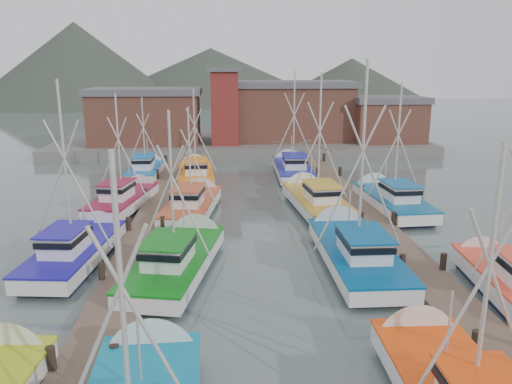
{
  "coord_description": "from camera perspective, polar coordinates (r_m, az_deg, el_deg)",
  "views": [
    {
      "loc": [
        -2.48,
        -23.52,
        9.83
      ],
      "look_at": [
        -0.46,
        5.01,
        2.6
      ],
      "focal_mm": 35.0,
      "sensor_mm": 36.0,
      "label": 1
    }
  ],
  "objects": [
    {
      "name": "boat_8",
      "position": [
        34.32,
        -7.19,
        -1.4
      ],
      "size": [
        4.02,
        9.34,
        8.08
      ],
      "rotation": [
        0.0,
        0.0,
        -0.14
      ],
      "color": "#0F1B34",
      "rests_on": "ground"
    },
    {
      "name": "shed_right",
      "position": [
        61.02,
        14.73,
        8.09
      ],
      "size": [
        8.48,
        6.36,
        5.2
      ],
      "color": "brown",
      "rests_on": "quay"
    },
    {
      "name": "boat_9",
      "position": [
        35.34,
        6.71,
        -0.91
      ],
      "size": [
        4.13,
        9.89,
        10.33
      ],
      "rotation": [
        0.0,
        0.0,
        0.09
      ],
      "color": "#0F1B34",
      "rests_on": "ground"
    },
    {
      "name": "boat_10",
      "position": [
        36.62,
        -14.65,
        -0.75
      ],
      "size": [
        4.15,
        9.0,
        8.83
      ],
      "rotation": [
        0.0,
        0.0,
        -0.18
      ],
      "color": "#0F1B34",
      "rests_on": "ground"
    },
    {
      "name": "boat_7",
      "position": [
        25.1,
        26.49,
        -8.76
      ],
      "size": [
        3.51,
        8.17,
        8.83
      ],
      "rotation": [
        0.0,
        0.0,
        -0.1
      ],
      "color": "#0F1B34",
      "rests_on": "ground"
    },
    {
      "name": "boat_6",
      "position": [
        27.41,
        -19.6,
        -6.15
      ],
      "size": [
        4.03,
        9.14,
        10.0
      ],
      "rotation": [
        0.0,
        0.0,
        -0.11
      ],
      "color": "#0F1B34",
      "rests_on": "ground"
    },
    {
      "name": "lookout_tower",
      "position": [
        56.68,
        -3.62,
        9.83
      ],
      "size": [
        3.6,
        3.6,
        8.5
      ],
      "color": "maroon",
      "rests_on": "quay"
    },
    {
      "name": "gull_near",
      "position": [
        18.1,
        4.09,
        5.55
      ],
      "size": [
        1.55,
        0.65,
        0.24
      ],
      "rotation": [
        0.0,
        0.0,
        0.27
      ],
      "color": "gray",
      "rests_on": "ground"
    },
    {
      "name": "shed_left",
      "position": [
        59.39,
        -12.43,
        8.56
      ],
      "size": [
        12.72,
        8.48,
        6.2
      ],
      "color": "brown",
      "rests_on": "quay"
    },
    {
      "name": "boat_14",
      "position": [
        46.32,
        -12.37,
        2.46
      ],
      "size": [
        3.24,
        8.22,
        7.86
      ],
      "rotation": [
        0.0,
        0.0,
        -0.02
      ],
      "color": "#0F1B34",
      "rests_on": "ground"
    },
    {
      "name": "ground",
      "position": [
        25.61,
        1.83,
        -8.39
      ],
      "size": [
        260.0,
        260.0,
        0.0
      ],
      "primitive_type": "plane",
      "color": "#495855",
      "rests_on": "ground"
    },
    {
      "name": "boat_12",
      "position": [
        43.87,
        -6.91,
        2.05
      ],
      "size": [
        3.58,
        9.42,
        8.82
      ],
      "rotation": [
        0.0,
        0.0,
        0.07
      ],
      "color": "#0F1B34",
      "rests_on": "ground"
    },
    {
      "name": "boat_13",
      "position": [
        46.0,
        4.16,
        2.68
      ],
      "size": [
        4.14,
        9.77,
        10.34
      ],
      "rotation": [
        0.0,
        0.0,
        -0.03
      ],
      "color": "#0F1B34",
      "rests_on": "ground"
    },
    {
      "name": "gull_far",
      "position": [
        26.75,
        8.84,
        4.83
      ],
      "size": [
        1.5,
        0.66,
        0.24
      ],
      "rotation": [
        0.0,
        0.0,
        -0.56
      ],
      "color": "gray",
      "rests_on": "ground"
    },
    {
      "name": "shed_center",
      "position": [
        61.32,
        3.95,
        9.35
      ],
      "size": [
        14.84,
        9.54,
        6.9
      ],
      "color": "brown",
      "rests_on": "quay"
    },
    {
      "name": "distant_hills",
      "position": [
        146.79,
        -8.2,
        10.21
      ],
      "size": [
        175.0,
        140.0,
        42.0
      ],
      "color": "#3A4338",
      "rests_on": "ground"
    },
    {
      "name": "boat_5",
      "position": [
        26.12,
        11.06,
        -6.57
      ],
      "size": [
        4.46,
        10.21,
        11.12
      ],
      "rotation": [
        0.0,
        0.0,
        -0.01
      ],
      "color": "#0F1B34",
      "rests_on": "ground"
    },
    {
      "name": "dock_right",
      "position": [
        30.69,
        14.2,
        -4.53
      ],
      "size": [
        2.3,
        46.0,
        1.5
      ],
      "color": "brown",
      "rests_on": "ground"
    },
    {
      "name": "quay",
      "position": [
        61.27,
        -1.7,
        5.52
      ],
      "size": [
        44.0,
        16.0,
        1.2
      ],
      "primitive_type": "cube",
      "color": "slate",
      "rests_on": "ground"
    },
    {
      "name": "dock_left",
      "position": [
        29.54,
        -12.68,
        -5.18
      ],
      "size": [
        2.3,
        46.0,
        1.5
      ],
      "color": "brown",
      "rests_on": "ground"
    },
    {
      "name": "boat_11",
      "position": [
        36.48,
        15.01,
        -0.82
      ],
      "size": [
        3.93,
        9.55,
        9.65
      ],
      "rotation": [
        0.0,
        0.0,
        0.06
      ],
      "color": "#0F1B34",
      "rests_on": "ground"
    },
    {
      "name": "boat_4",
      "position": [
        24.95,
        -8.76,
        -7.5
      ],
      "size": [
        4.75,
        9.99,
        8.81
      ],
      "rotation": [
        0.0,
        0.0,
        -0.2
      ],
      "color": "#0F1B34",
      "rests_on": "ground"
    }
  ]
}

